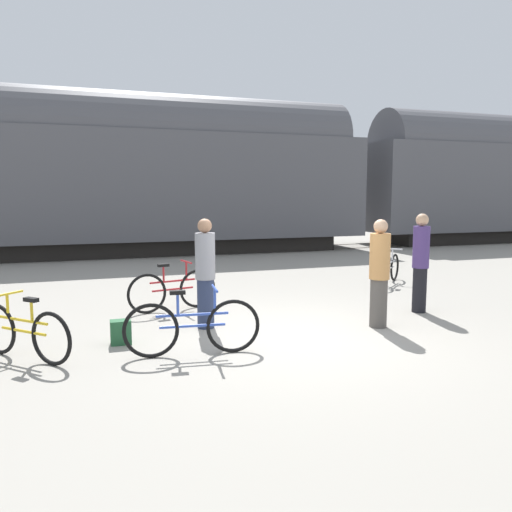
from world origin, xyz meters
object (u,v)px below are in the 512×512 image
Objects in this scene: bicycle_yellow at (23,332)px; person_in_purple at (421,262)px; bicycle_blue at (193,327)px; freight_train at (171,170)px; person_in_tan at (379,273)px; bicycle_silver at (389,269)px; backpack at (121,332)px; person_in_grey at (205,273)px; bicycle_maroon at (173,290)px.

person_in_purple is (6.36, 0.57, 0.54)m from bicycle_yellow.
person_in_purple is (4.30, 1.09, 0.52)m from bicycle_blue.
person_in_purple is at bearing -75.64° from freight_train.
person_in_tan is (1.44, -11.10, -2.06)m from freight_train.
freight_train is at bearing 115.53° from bicycle_silver.
freight_train reaches higher than bicycle_blue.
bicycle_blue is 5.21× the size of backpack.
bicycle_yellow is 0.71× the size of person_in_grey.
person_in_purple reaches higher than backpack.
bicycle_yellow is 0.92× the size of bicycle_silver.
bicycle_yellow is at bearing -166.48° from backpack.
freight_train reaches higher than person_in_purple.
bicycle_yellow is at bearing 165.86° from bicycle_blue.
freight_train is 25.74× the size of person_in_grey.
bicycle_silver is 3.92× the size of backpack.
person_in_purple is 5.22m from backpack.
freight_train reaches higher than backpack.
bicycle_silver is at bearing 9.11° from person_in_tan.
backpack is at bearing 13.52° from bicycle_yellow.
bicycle_blue is at bearing 143.32° from person_in_tan.
person_in_tan is (5.12, -0.07, 0.50)m from bicycle_yellow.
person_in_purple is at bearing -18.90° from person_in_grey.
bicycle_silver is (7.45, 3.16, -0.01)m from bicycle_yellow.
person_in_tan is (2.59, -0.82, -0.01)m from person_in_grey.
freight_train is 33.13× the size of bicycle_silver.
bicycle_blue is at bearing -126.18° from person_in_grey.
bicycle_yellow is 0.74× the size of bicycle_maroon.
person_in_purple reaches higher than person_in_grey.
person_in_tan is at bearing -82.63° from freight_train.
bicycle_maroon reaches higher than bicycle_yellow.
bicycle_yellow is 1.25m from backpack.
backpack is (-5.16, -0.28, -0.73)m from person_in_purple.
bicycle_maroon is 1.24× the size of bicycle_silver.
bicycle_maroon is 1.45m from person_in_grey.
person_in_grey is 1.01× the size of person_in_tan.
bicycle_yellow is 0.72× the size of person_in_tan.
bicycle_silver is 6.52m from bicycle_blue.
bicycle_yellow is at bearing -149.99° from person_in_purple.
bicycle_yellow is at bearing -157.01° from bicycle_silver.
person_in_tan is at bearing -33.75° from person_in_grey.
bicycle_blue reaches higher than backpack.
person_in_purple is at bearing 3.13° from backpack.
person_in_tan is (2.89, -2.16, 0.48)m from bicycle_maroon.
freight_train reaches higher than bicycle_yellow.
person_in_grey reaches higher than backpack.
freight_train is 36.08× the size of bicycle_yellow.
person_in_grey is (0.29, -1.33, 0.49)m from bicycle_maroon.
bicycle_silver is 0.75× the size of bicycle_blue.
person_in_grey reaches higher than bicycle_blue.
bicycle_yellow is at bearing 134.16° from person_in_tan.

